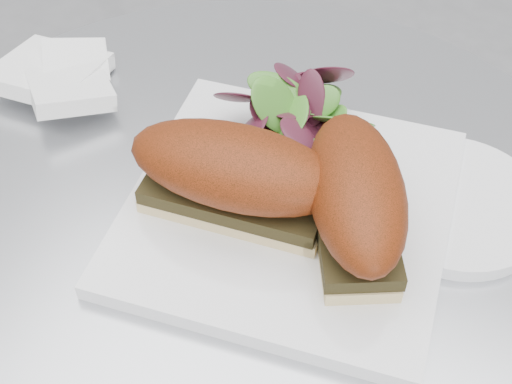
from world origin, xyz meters
TOP-DOWN VIEW (x-y plane):
  - table at (0.00, 0.00)m, footprint 0.70×0.70m
  - plate at (0.04, 0.02)m, footprint 0.30×0.30m
  - sandwich_left at (-0.00, -0.00)m, footprint 0.19×0.10m
  - sandwich_right at (0.09, 0.01)m, footprint 0.14×0.19m
  - salad at (0.01, 0.10)m, footprint 0.12×0.12m
  - napkin at (-0.24, 0.08)m, footprint 0.16×0.16m
  - saucer at (0.17, 0.09)m, footprint 0.16×0.16m

SIDE VIEW (x-z plane):
  - table at x=0.00m, z-range 0.12..0.85m
  - saucer at x=0.17m, z-range 0.73..0.74m
  - plate at x=0.04m, z-range 0.73..0.75m
  - napkin at x=-0.24m, z-range 0.73..0.75m
  - salad at x=0.01m, z-range 0.75..0.80m
  - sandwich_left at x=0.00m, z-range 0.75..0.83m
  - sandwich_right at x=0.09m, z-range 0.75..0.83m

